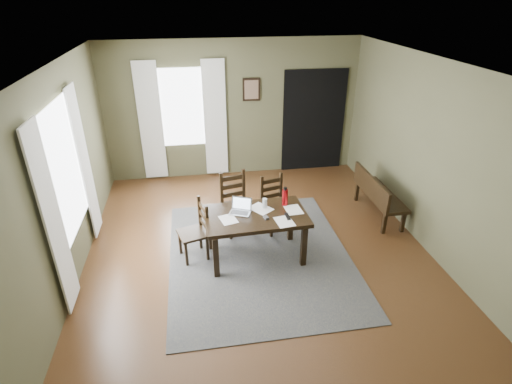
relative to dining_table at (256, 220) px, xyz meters
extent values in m
cube|color=#492C16|center=(0.06, 0.02, -0.64)|extent=(5.00, 6.00, 0.01)
cube|color=#4E4E33|center=(0.06, 3.02, 0.72)|extent=(5.00, 0.02, 2.70)
cube|color=#4E4E33|center=(0.06, -2.98, 0.72)|extent=(5.00, 0.02, 2.70)
cube|color=#4E4E33|center=(-2.44, 0.02, 0.72)|extent=(0.02, 6.00, 2.70)
cube|color=#4E4E33|center=(2.56, 0.02, 0.72)|extent=(0.02, 6.00, 2.70)
cube|color=white|center=(0.06, 0.02, 2.07)|extent=(5.00, 6.00, 0.02)
cube|color=#404040|center=(0.06, 0.02, -0.62)|extent=(2.60, 3.20, 0.01)
cube|color=black|center=(0.00, 0.00, 0.06)|extent=(1.45, 0.91, 0.06)
cube|color=black|center=(0.00, 0.00, 0.01)|extent=(1.29, 0.75, 0.05)
cube|color=black|center=(-0.60, -0.35, -0.32)|extent=(0.08, 0.08, 0.60)
cube|color=black|center=(-0.63, 0.30, -0.32)|extent=(0.08, 0.08, 0.60)
cube|color=black|center=(0.63, -0.30, -0.32)|extent=(0.08, 0.08, 0.60)
cube|color=black|center=(0.60, 0.35, -0.32)|extent=(0.08, 0.08, 0.60)
cube|color=black|center=(-0.89, 0.14, -0.22)|extent=(0.48, 0.48, 0.04)
cube|color=black|center=(-1.08, 0.24, -0.43)|extent=(0.05, 0.05, 0.38)
cube|color=black|center=(-0.78, 0.33, -0.43)|extent=(0.05, 0.05, 0.38)
cube|color=black|center=(-0.99, -0.06, -0.43)|extent=(0.05, 0.05, 0.38)
cube|color=black|center=(-0.70, 0.03, -0.43)|extent=(0.05, 0.05, 0.38)
cube|color=black|center=(-0.77, 0.34, 0.02)|extent=(0.05, 0.05, 0.48)
cube|color=black|center=(-0.68, 0.03, 0.02)|extent=(0.05, 0.05, 0.48)
cube|color=black|center=(-0.72, 0.18, -0.10)|extent=(0.10, 0.28, 0.06)
cube|color=black|center=(-0.72, 0.18, 0.02)|extent=(0.10, 0.28, 0.06)
cube|color=black|center=(-0.72, 0.18, 0.15)|extent=(0.10, 0.28, 0.06)
cube|color=black|center=(-0.18, 0.71, -0.18)|extent=(0.51, 0.51, 0.04)
cube|color=black|center=(-0.31, 0.51, -0.41)|extent=(0.05, 0.05, 0.42)
cube|color=black|center=(-0.39, 0.84, -0.41)|extent=(0.05, 0.05, 0.42)
cube|color=black|center=(0.03, 0.58, -0.41)|extent=(0.05, 0.05, 0.42)
cube|color=black|center=(-0.05, 0.92, -0.41)|extent=(0.05, 0.05, 0.42)
cube|color=black|center=(-0.40, 0.86, 0.10)|extent=(0.05, 0.05, 0.53)
cube|color=black|center=(-0.04, 0.94, 0.10)|extent=(0.05, 0.05, 0.53)
cube|color=black|center=(-0.22, 0.90, -0.05)|extent=(0.31, 0.09, 0.07)
cube|color=black|center=(-0.22, 0.90, 0.10)|extent=(0.31, 0.09, 0.07)
cube|color=black|center=(-0.22, 0.90, 0.24)|extent=(0.31, 0.09, 0.07)
cube|color=black|center=(0.44, 0.66, -0.21)|extent=(0.48, 0.48, 0.04)
cube|color=black|center=(0.32, 0.47, -0.43)|extent=(0.05, 0.05, 0.39)
cube|color=black|center=(0.24, 0.78, -0.43)|extent=(0.05, 0.05, 0.39)
cube|color=black|center=(0.63, 0.55, -0.43)|extent=(0.05, 0.05, 0.39)
cube|color=black|center=(0.55, 0.86, -0.43)|extent=(0.05, 0.05, 0.39)
cube|color=black|center=(0.23, 0.79, 0.04)|extent=(0.05, 0.05, 0.49)
cube|color=black|center=(0.55, 0.88, 0.04)|extent=(0.05, 0.05, 0.49)
cube|color=black|center=(0.39, 0.84, -0.09)|extent=(0.29, 0.10, 0.07)
cube|color=black|center=(0.39, 0.84, 0.04)|extent=(0.29, 0.10, 0.07)
cube|color=black|center=(0.39, 0.84, 0.17)|extent=(0.29, 0.10, 0.07)
cube|color=black|center=(2.28, 0.85, -0.24)|extent=(0.42, 1.31, 0.06)
cube|color=black|center=(2.43, 0.28, -0.45)|extent=(0.06, 0.06, 0.37)
cube|color=black|center=(2.12, 0.28, -0.45)|extent=(0.06, 0.06, 0.37)
cube|color=black|center=(2.43, 1.41, -0.45)|extent=(0.06, 0.06, 0.37)
cube|color=black|center=(2.12, 1.41, -0.45)|extent=(0.06, 0.06, 0.37)
cube|color=black|center=(2.09, 0.85, -0.05)|extent=(0.05, 1.31, 0.32)
cube|color=#B7B7BC|center=(-0.21, 0.07, 0.09)|extent=(0.34, 0.29, 0.01)
cube|color=#B7B7BC|center=(-0.17, 0.16, 0.19)|extent=(0.28, 0.16, 0.19)
cube|color=silver|center=(-0.18, 0.15, 0.19)|extent=(0.25, 0.13, 0.15)
cube|color=#3F3F42|center=(-0.22, 0.06, 0.10)|extent=(0.27, 0.20, 0.00)
cube|color=#3F3F42|center=(0.12, -0.13, 0.10)|extent=(0.07, 0.10, 0.03)
cube|color=black|center=(0.42, -0.15, 0.10)|extent=(0.05, 0.18, 0.02)
cylinder|color=silver|center=(0.16, 0.16, 0.16)|extent=(0.07, 0.07, 0.14)
cylinder|color=#A20C11|center=(0.46, 0.19, 0.21)|extent=(0.09, 0.09, 0.24)
cylinder|color=black|center=(0.46, 0.19, 0.35)|extent=(0.05, 0.05, 0.04)
cube|color=white|center=(-0.39, -0.08, 0.09)|extent=(0.27, 0.31, 0.00)
cube|color=white|center=(0.35, -0.26, 0.09)|extent=(0.26, 0.32, 0.00)
cube|color=white|center=(0.09, 0.14, 0.09)|extent=(0.38, 0.40, 0.00)
cube|color=white|center=(0.55, 0.03, 0.09)|extent=(0.24, 0.30, 0.00)
cube|color=white|center=(-2.41, 0.22, 0.82)|extent=(0.01, 1.30, 1.70)
cube|color=white|center=(-0.94, 2.99, 0.82)|extent=(1.00, 0.01, 1.50)
cube|color=silver|center=(-2.38, -0.60, 0.57)|extent=(0.03, 0.48, 2.30)
cube|color=silver|center=(-2.38, 1.04, 0.57)|extent=(0.03, 0.48, 2.30)
cube|color=silver|center=(-1.56, 2.96, 0.57)|extent=(0.44, 0.03, 2.30)
cube|color=silver|center=(-0.32, 2.96, 0.57)|extent=(0.44, 0.03, 2.30)
cube|color=black|center=(0.41, 2.99, 1.12)|extent=(0.34, 0.03, 0.44)
cube|color=brown|center=(0.41, 2.97, 1.12)|extent=(0.27, 0.01, 0.36)
cube|color=black|center=(1.71, 2.99, 0.42)|extent=(1.30, 0.03, 2.10)
camera|label=1|loc=(-0.78, -4.71, 2.90)|focal=28.00mm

